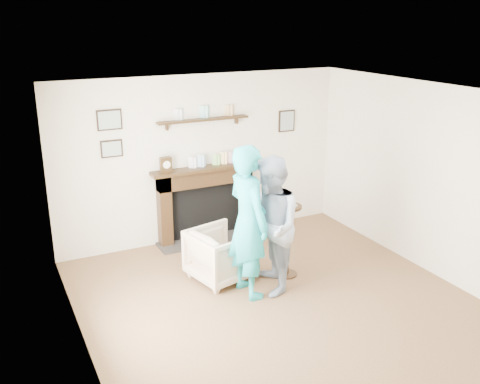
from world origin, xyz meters
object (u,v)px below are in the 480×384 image
armchair (221,278)px  man (269,289)px  pedestal_table (288,227)px  woman (248,292)px

armchair → man: 0.68m
armchair → pedestal_table: 1.11m
man → woman: bearing=-86.5°
armchair → woman: bearing=-176.9°
woman → pedestal_table: size_ratio=1.68×
man → pedestal_table: size_ratio=1.53×
armchair → man: size_ratio=0.43×
man → woman: woman is taller
armchair → woman: size_ratio=0.39×
man → woman: (-0.27, 0.06, 0.00)m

